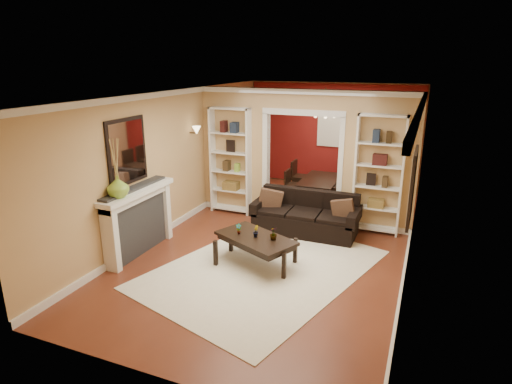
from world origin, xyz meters
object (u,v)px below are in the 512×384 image
at_px(coffee_table, 256,251).
at_px(dining_table, 321,190).
at_px(fireplace, 140,222).
at_px(sofa, 305,214).
at_px(bookshelf_right, 379,175).
at_px(bookshelf_left, 231,161).

distance_m(coffee_table, dining_table, 3.75).
bearing_deg(fireplace, dining_table, 61.81).
relative_size(sofa, fireplace, 1.20).
bearing_deg(coffee_table, bookshelf_right, 78.26).
xyz_separation_m(sofa, dining_table, (-0.21, 2.13, -0.13)).
height_order(bookshelf_left, fireplace, bookshelf_left).
relative_size(sofa, coffee_table, 1.57).
bearing_deg(coffee_table, fireplace, -145.78).
xyz_separation_m(sofa, fireplace, (-2.40, -1.95, 0.18)).
distance_m(coffee_table, bookshelf_right, 2.88).
distance_m(sofa, coffee_table, 1.67).
relative_size(sofa, bookshelf_left, 0.89).
height_order(sofa, coffee_table, sofa).
bearing_deg(bookshelf_right, sofa, -154.99).
height_order(sofa, bookshelf_left, bookshelf_left).
bearing_deg(dining_table, fireplace, 151.81).
bearing_deg(bookshelf_right, fireplace, -145.20).
distance_m(bookshelf_left, dining_table, 2.43).
height_order(coffee_table, dining_table, dining_table).
xyz_separation_m(fireplace, dining_table, (2.19, 4.08, -0.32)).
xyz_separation_m(sofa, bookshelf_right, (1.24, 0.58, 0.75)).
bearing_deg(sofa, dining_table, 95.67).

